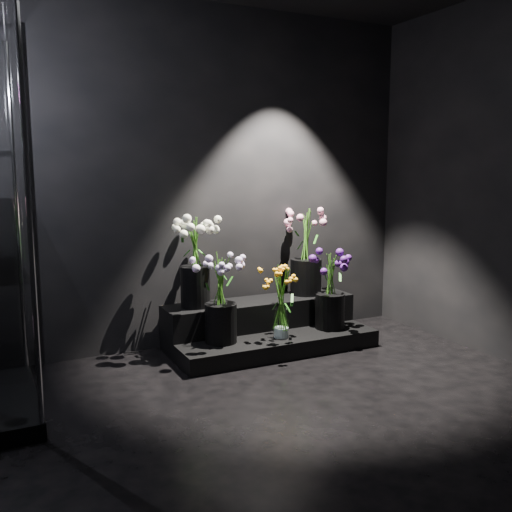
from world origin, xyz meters
TOP-DOWN VIEW (x-y plane):
  - floor at (0.00, 0.00)m, footprint 4.00×4.00m
  - wall_back at (0.00, 2.00)m, footprint 4.00×0.00m
  - display_riser at (0.50, 1.67)m, footprint 1.67×0.74m
  - bouquet_orange_bells at (0.51, 1.40)m, footprint 0.33×0.33m
  - bouquet_lilac at (0.03, 1.50)m, footprint 0.42×0.42m
  - bouquet_purple at (1.01, 1.46)m, footprint 0.39×0.39m
  - bouquet_cream_roses at (-0.07, 1.78)m, footprint 0.46×0.46m
  - bouquet_pink_roses at (0.97, 1.79)m, footprint 0.35×0.35m

SIDE VIEW (x-z plane):
  - floor at x=0.00m, z-range 0.00..0.00m
  - display_riser at x=0.50m, z-range -0.03..0.34m
  - bouquet_orange_bells at x=0.51m, z-range 0.15..0.73m
  - bouquet_purple at x=1.01m, z-range 0.16..0.81m
  - bouquet_lilac at x=0.03m, z-range 0.19..0.89m
  - bouquet_pink_roses at x=0.97m, z-range 0.41..1.16m
  - bouquet_cream_roses at x=-0.07m, z-range 0.43..1.16m
  - wall_back at x=0.00m, z-range -0.60..3.40m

